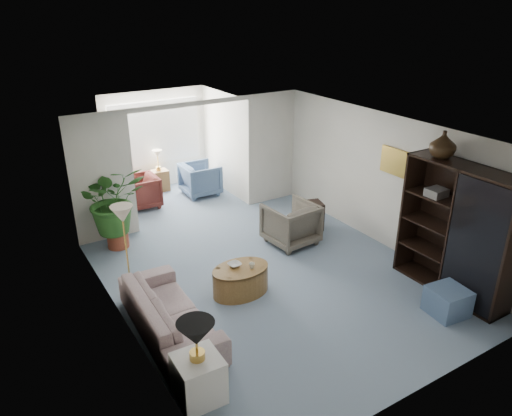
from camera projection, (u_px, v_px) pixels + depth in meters
floor at (275, 280)px, 8.21m from camera, size 6.00×6.00×0.00m
sunroom_floor at (177, 201)px, 11.40m from camera, size 2.60×2.60×0.00m
back_pier_left at (102, 179)px, 9.13m from camera, size 1.20×0.12×2.50m
back_pier_right at (271, 148)px, 10.97m from camera, size 1.20×0.12×2.50m
back_header at (192, 104)px, 9.57m from camera, size 2.60×0.12×0.10m
window_pane at (155, 132)px, 11.69m from camera, size 2.20×0.02×1.50m
window_blinds at (156, 133)px, 11.67m from camera, size 2.20×0.02×1.50m
framed_picture at (394, 161)px, 8.64m from camera, size 0.04×0.50×0.40m
sofa at (170, 313)px, 6.82m from camera, size 0.92×2.20×0.63m
end_table at (199, 378)px, 5.68m from camera, size 0.54×0.54×0.58m
table_lamp at (196, 334)px, 5.43m from camera, size 0.44×0.44×0.30m
floor_lamp at (122, 214)px, 7.63m from camera, size 0.36×0.36×0.28m
coffee_table at (241, 280)px, 7.78m from camera, size 1.05×1.05×0.45m
coffee_bowl at (235, 265)px, 7.73m from camera, size 0.22×0.22×0.05m
coffee_cup at (252, 266)px, 7.66m from camera, size 0.10×0.10×0.09m
wingback_chair at (291, 224)px, 9.29m from camera, size 0.93×0.96×0.82m
side_table_dark at (310, 216)px, 9.92m from camera, size 0.56×0.50×0.57m
entertainment_cabinet at (457, 231)px, 7.53m from camera, size 0.51×1.89×2.10m
cabinet_urn at (443, 144)px, 7.42m from camera, size 0.40×0.40×0.42m
ottoman at (448, 301)px, 7.26m from camera, size 0.58×0.58×0.42m
plant_pot at (118, 239)px, 9.24m from camera, size 0.40×0.40×0.32m
house_plant at (113, 200)px, 8.92m from camera, size 1.17×1.01×1.30m
sunroom_chair_blue at (200, 179)px, 11.65m from camera, size 0.86×0.84×0.77m
sunroom_chair_maroon at (140, 192)px, 10.93m from camera, size 0.82×0.80×0.73m
sunroom_table at (159, 180)px, 11.92m from camera, size 0.43×0.34×0.52m
shelf_clutter at (466, 227)px, 7.32m from camera, size 0.30×1.23×1.06m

